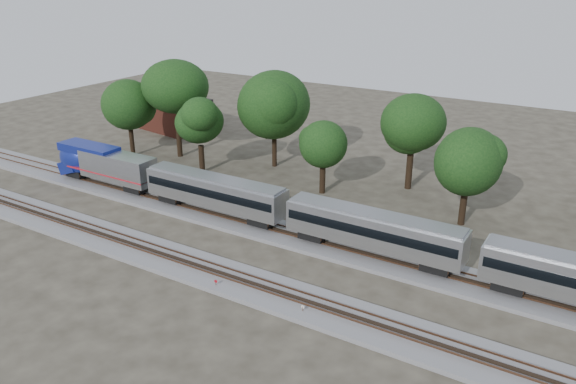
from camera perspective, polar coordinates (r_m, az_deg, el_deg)
name	(u,v)px	position (r m, az deg, el deg)	size (l,w,h in m)	color
ground	(244,258)	(53.13, -4.46, -6.70)	(160.00, 160.00, 0.00)	#383328
track_far	(278,232)	(57.45, -0.99, -4.10)	(160.00, 5.00, 0.73)	slate
track_near	(218,275)	(50.26, -7.13, -8.32)	(160.00, 5.00, 0.73)	slate
train	(375,229)	(51.91, 8.79, -3.74)	(88.04, 3.03, 4.47)	#B6B9BE
switch_stand_red	(216,283)	(48.28, -7.34, -9.18)	(0.29, 0.06, 0.90)	#512D19
switch_stand_white	(303,309)	(44.66, 1.51, -11.79)	(0.28, 0.05, 0.90)	#512D19
switch_lever	(260,299)	(46.71, -2.86, -10.78)	(0.50, 0.30, 0.30)	#512D19
brick_building	(175,114)	(96.71, -11.43, 7.78)	(12.02, 9.36, 5.25)	brown
tree_0	(128,105)	(82.85, -15.94, 8.51)	(7.61, 7.61, 10.73)	black
tree_1	(175,87)	(80.43, -11.40, 10.46)	(10.28, 10.28, 14.50)	black
tree_2	(200,122)	(73.78, -8.98, 7.02)	(6.97, 6.97, 9.83)	black
tree_3	(274,105)	(74.95, -1.43, 8.84)	(8.68, 8.68, 12.24)	black
tree_4	(323,144)	(66.09, 3.61, 4.84)	(6.22, 6.22, 8.77)	black
tree_5	(413,123)	(68.41, 12.60, 6.90)	(8.49, 8.49, 11.96)	black
tree_6	(469,162)	(59.99, 17.87, 2.95)	(7.13, 7.13, 10.06)	black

